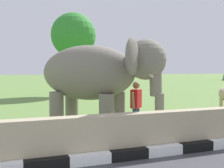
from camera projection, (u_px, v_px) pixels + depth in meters
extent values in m
cube|color=black|center=(47.00, 164.00, 5.30)|extent=(0.90, 0.20, 0.24)
cube|color=white|center=(90.00, 159.00, 5.60)|extent=(0.90, 0.20, 0.24)
cube|color=black|center=(129.00, 155.00, 5.90)|extent=(0.90, 0.20, 0.24)
cube|color=white|center=(164.00, 151.00, 6.21)|extent=(0.90, 0.20, 0.24)
cube|color=black|center=(196.00, 147.00, 6.51)|extent=(0.90, 0.20, 0.24)
cube|color=tan|center=(128.00, 135.00, 6.20)|extent=(28.00, 0.36, 1.00)
cylinder|color=slate|center=(118.00, 112.00, 8.37)|extent=(0.44, 0.44, 1.34)
cylinder|color=slate|center=(107.00, 117.00, 7.54)|extent=(0.44, 0.44, 1.34)
cylinder|color=slate|center=(72.00, 109.00, 9.02)|extent=(0.44, 0.44, 1.34)
cylinder|color=slate|center=(57.00, 113.00, 8.19)|extent=(0.44, 0.44, 1.34)
ellipsoid|color=slate|center=(87.00, 73.00, 8.21)|extent=(3.37, 3.27, 1.70)
sphere|color=slate|center=(146.00, 59.00, 7.47)|extent=(1.16, 1.16, 1.16)
ellipsoid|color=#D84C8C|center=(156.00, 54.00, 7.35)|extent=(0.70, 0.72, 0.44)
ellipsoid|color=slate|center=(148.00, 59.00, 8.25)|extent=(0.78, 0.83, 1.00)
ellipsoid|color=slate|center=(132.00, 56.00, 6.81)|extent=(0.78, 0.83, 1.00)
cylinder|color=slate|center=(156.00, 79.00, 7.39)|extent=(0.55, 0.56, 0.98)
cylinder|color=slate|center=(159.00, 107.00, 7.39)|extent=(0.40, 0.40, 0.81)
cone|color=beige|center=(156.00, 75.00, 7.67)|extent=(0.48, 0.51, 0.22)
cone|color=beige|center=(151.00, 76.00, 7.15)|extent=(0.48, 0.51, 0.22)
cylinder|color=navy|center=(137.00, 120.00, 8.48)|extent=(0.15, 0.15, 0.82)
cylinder|color=navy|center=(135.00, 121.00, 8.30)|extent=(0.15, 0.15, 0.82)
cube|color=red|center=(136.00, 99.00, 8.35)|extent=(0.45, 0.45, 0.58)
cylinder|color=#9E7251|center=(139.00, 99.00, 8.59)|extent=(0.14, 0.13, 0.52)
cylinder|color=#9E7251|center=(133.00, 100.00, 8.12)|extent=(0.18, 0.18, 0.53)
sphere|color=#9E7251|center=(136.00, 85.00, 8.33)|extent=(0.23, 0.23, 0.23)
cylinder|color=tan|center=(221.00, 107.00, 12.08)|extent=(0.12, 0.12, 0.65)
cylinder|color=tan|center=(221.00, 104.00, 12.92)|extent=(0.12, 0.12, 0.65)
cylinder|color=brown|center=(74.00, 71.00, 20.97)|extent=(0.36, 0.36, 3.78)
sphere|color=#2F852E|center=(73.00, 35.00, 20.81)|extent=(3.54, 3.54, 3.54)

